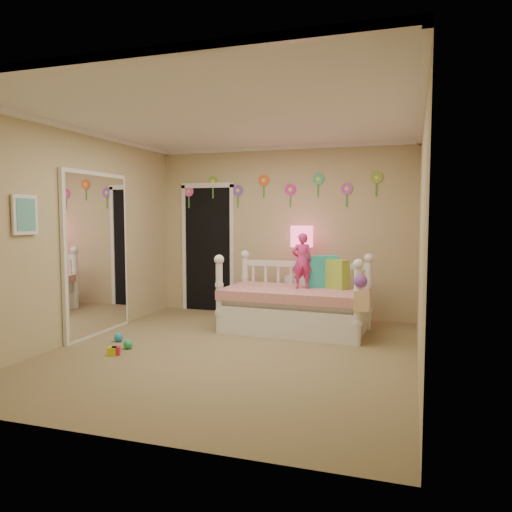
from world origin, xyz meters
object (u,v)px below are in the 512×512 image
(child, at_px, (302,261))
(nightstand, at_px, (301,298))
(table_lamp, at_px, (302,242))
(daybed, at_px, (295,293))

(child, bearing_deg, nightstand, -98.23)
(table_lamp, bearing_deg, daybed, -84.27)
(nightstand, height_order, table_lamp, table_lamp)
(nightstand, distance_m, table_lamp, 0.82)
(daybed, relative_size, nightstand, 2.84)
(daybed, relative_size, child, 2.58)
(child, relative_size, table_lamp, 1.02)
(child, bearing_deg, daybed, 11.09)
(child, height_order, nightstand, child)
(nightstand, relative_size, table_lamp, 0.93)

